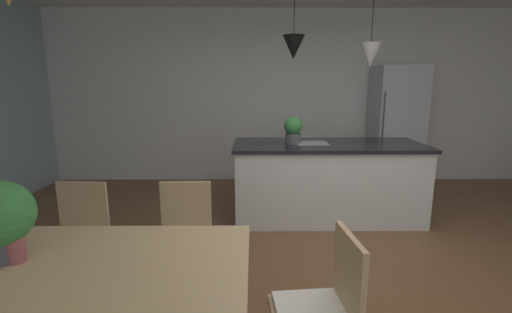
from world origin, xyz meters
The scene contains 12 objects.
ground_plane centered at (0.00, 0.00, -0.02)m, with size 10.00×8.40×0.04m, color brown.
wall_back_kitchen centered at (0.00, 3.26, 1.35)m, with size 10.00×0.12×2.70m, color silver.
dining_table centered at (-1.71, -0.99, 0.66)m, with size 1.76×0.96×0.73m.
chair_far_left centered at (-2.10, -0.14, 0.47)m, with size 0.43×0.43×0.87m.
chair_far_right centered at (-1.31, -0.14, 0.47)m, with size 0.40×0.40×0.87m.
chair_kitchen_end centered at (-0.46, -0.99, 0.47)m, with size 0.44×0.44×0.87m.
kitchen_island centered at (0.06, 1.49, 0.46)m, with size 2.18×0.90×0.91m.
refrigerator centered at (1.37, 2.86, 0.92)m, with size 0.70×0.67×1.83m.
pendant_over_island_main centered at (-0.36, 1.49, 1.97)m, with size 0.24×0.24×0.86m.
pendant_over_island_aux centered at (0.49, 1.49, 1.88)m, with size 0.24×0.24×0.95m.
potted_plant_on_island centered at (-0.35, 1.49, 1.06)m, with size 0.21×0.21×0.31m.
vase_on_dining_table centered at (-1.97, -0.95, 0.81)m, with size 0.09×0.09×0.17m.
Camera 1 is at (-0.80, -2.60, 1.60)m, focal length 25.26 mm.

